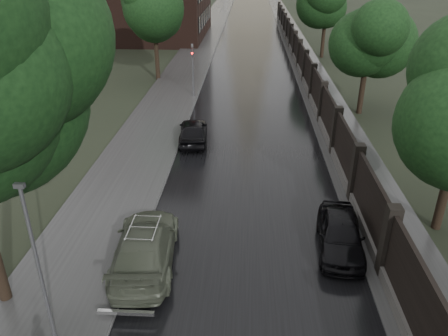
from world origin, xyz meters
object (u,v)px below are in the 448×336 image
tree_left_far (154,16)px  hatchback_left (193,131)px  tree_right_b (369,39)px  traffic_light (193,66)px  tree_right_c (326,8)px  volga_sedan (145,246)px  car_right_near (340,234)px  lamp_post (39,267)px

tree_left_far → hatchback_left: size_ratio=1.86×
tree_right_b → hatchback_left: bearing=-152.0°
tree_left_far → hatchback_left: bearing=-71.0°
traffic_light → hatchback_left: bearing=-83.2°
tree_right_b → traffic_light: tree_right_b is taller
tree_right_c → volga_sedan: (-11.10, -34.86, -4.22)m
hatchback_left → car_right_near: 11.91m
lamp_post → hatchback_left: bearing=81.8°
tree_right_b → traffic_light: (-11.80, 2.99, -2.55)m
traffic_light → volga_sedan: (0.70, -19.86, -1.66)m
car_right_near → hatchback_left: bearing=129.0°
hatchback_left → traffic_light: bearing=-88.4°
tree_right_b → tree_right_c: size_ratio=1.00×
tree_left_far → traffic_light: (3.70, -5.01, -2.84)m
hatchback_left → car_right_near: bearing=118.6°
volga_sedan → traffic_light: bearing=-92.8°
tree_right_b → car_right_near: bearing=-104.9°
tree_right_b → hatchback_left: 12.92m
tree_right_b → traffic_light: size_ratio=1.75×
lamp_post → traffic_light: bearing=87.3°
car_right_near → volga_sedan: bearing=-164.7°
tree_left_far → tree_right_b: (15.50, -8.00, -0.29)m
tree_right_b → tree_right_c: same height
lamp_post → volga_sedan: bearing=63.7°
tree_left_far → car_right_near: 26.61m
tree_right_c → car_right_near: tree_right_c is taller
lamp_post → traffic_light: 23.52m
lamp_post → tree_left_far: bearing=95.2°
tree_right_b → hatchback_left: (-10.76, -5.73, -4.27)m
tree_right_c → volga_sedan: bearing=-107.7°
lamp_post → car_right_near: (8.76, 4.88, -2.00)m
lamp_post → traffic_light: (1.10, 23.49, -0.27)m
volga_sedan → tree_right_c: bearing=-112.5°
tree_left_far → car_right_near: (11.36, -23.62, -4.57)m
volga_sedan → tree_left_far: bearing=-84.8°
lamp_post → volga_sedan: 4.50m
traffic_light → hatchback_left: traffic_light is taller
volga_sedan → car_right_near: size_ratio=1.29×
traffic_light → tree_right_c: bearing=51.8°
tree_right_c → hatchback_left: tree_right_c is taller
tree_left_far → traffic_light: tree_left_far is taller
traffic_light → tree_right_b: bearing=-14.2°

